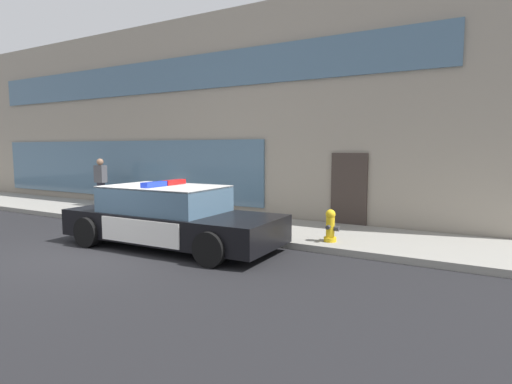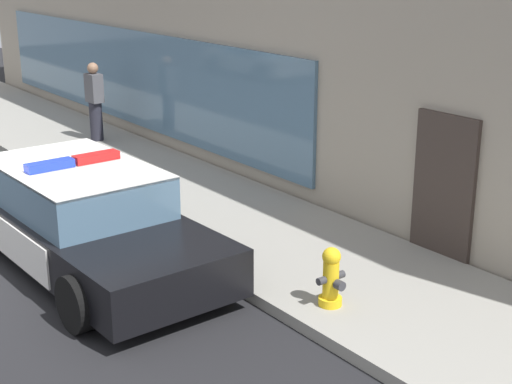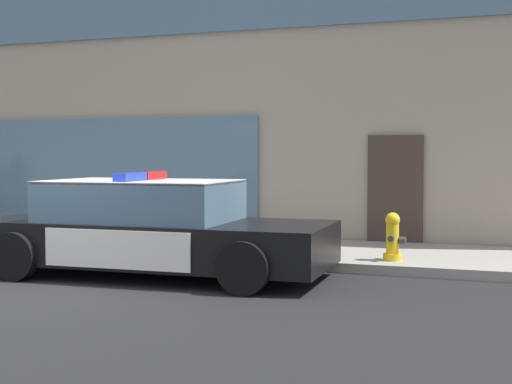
# 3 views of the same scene
# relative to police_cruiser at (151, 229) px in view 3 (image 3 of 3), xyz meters

# --- Properties ---
(ground) EXTENTS (48.00, 48.00, 0.00)m
(ground) POSITION_rel_police_cruiser_xyz_m (-1.08, -1.34, -0.68)
(ground) COLOR black
(sidewalk) EXTENTS (48.00, 2.83, 0.15)m
(sidewalk) POSITION_rel_police_cruiser_xyz_m (-1.08, 2.52, -0.61)
(sidewalk) COLOR gray
(sidewalk) RESTS_ON ground
(storefront_building) EXTENTS (22.05, 10.76, 6.52)m
(storefront_building) POSITION_rel_police_cruiser_xyz_m (-3.71, 9.32, 2.58)
(storefront_building) COLOR gray
(storefront_building) RESTS_ON ground
(police_cruiser) EXTENTS (5.12, 2.20, 1.49)m
(police_cruiser) POSITION_rel_police_cruiser_xyz_m (0.00, 0.00, 0.00)
(police_cruiser) COLOR black
(police_cruiser) RESTS_ON ground
(fire_hydrant) EXTENTS (0.34, 0.39, 0.73)m
(fire_hydrant) POSITION_rel_police_cruiser_xyz_m (3.22, 1.65, -0.18)
(fire_hydrant) COLOR gold
(fire_hydrant) RESTS_ON sidewalk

